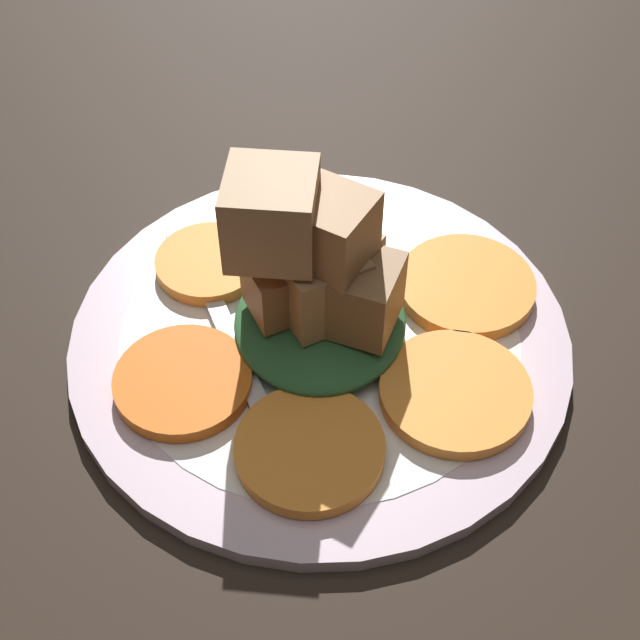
% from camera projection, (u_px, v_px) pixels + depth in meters
% --- Properties ---
extents(table_slab, '(1.20, 1.20, 0.02)m').
position_uv_depth(table_slab, '(320.00, 354.00, 0.54)').
color(table_slab, black).
rests_on(table_slab, ground).
extents(plate, '(0.29, 0.29, 0.01)m').
position_uv_depth(plate, '(320.00, 338.00, 0.53)').
color(plate, silver).
rests_on(plate, table_slab).
extents(carrot_slice_0, '(0.08, 0.08, 0.01)m').
position_uv_depth(carrot_slice_0, '(307.00, 449.00, 0.46)').
color(carrot_slice_0, orange).
rests_on(carrot_slice_0, plate).
extents(carrot_slice_1, '(0.08, 0.08, 0.01)m').
position_uv_depth(carrot_slice_1, '(455.00, 392.00, 0.49)').
color(carrot_slice_1, orange).
rests_on(carrot_slice_1, plate).
extents(carrot_slice_2, '(0.08, 0.08, 0.01)m').
position_uv_depth(carrot_slice_2, '(466.00, 286.00, 0.54)').
color(carrot_slice_2, orange).
rests_on(carrot_slice_2, plate).
extents(carrot_slice_3, '(0.08, 0.08, 0.01)m').
position_uv_depth(carrot_slice_3, '(317.00, 222.00, 0.58)').
color(carrot_slice_3, orange).
rests_on(carrot_slice_3, plate).
extents(carrot_slice_4, '(0.07, 0.07, 0.01)m').
position_uv_depth(carrot_slice_4, '(209.00, 263.00, 0.56)').
color(carrot_slice_4, orange).
rests_on(carrot_slice_4, plate).
extents(carrot_slice_5, '(0.08, 0.08, 0.01)m').
position_uv_depth(carrot_slice_5, '(183.00, 381.00, 0.49)').
color(carrot_slice_5, orange).
rests_on(carrot_slice_5, plate).
extents(center_pile, '(0.11, 0.10, 0.11)m').
position_uv_depth(center_pile, '(318.00, 280.00, 0.49)').
color(center_pile, '#2D6033').
rests_on(center_pile, plate).
extents(fork, '(0.17, 0.09, 0.00)m').
position_uv_depth(fork, '(224.00, 324.00, 0.52)').
color(fork, silver).
rests_on(fork, plate).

